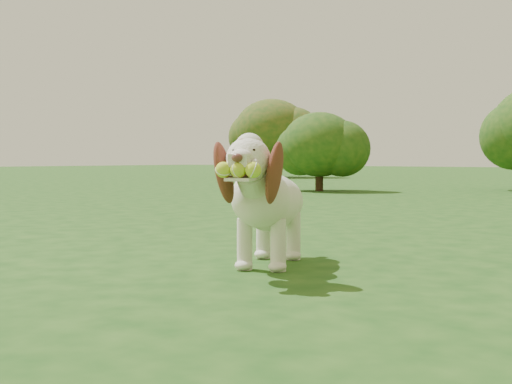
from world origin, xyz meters
The scene contains 4 objects.
ground centered at (0.00, 0.00, 0.00)m, with size 80.00×80.00×0.00m, color #174212.
dog centered at (0.27, -0.37, 0.37)m, with size 0.65×1.03×0.70m.
shrub_a centered at (-3.88, 6.53, 0.82)m, with size 1.35×1.35×1.40m.
shrub_g centered at (-9.62, 12.69, 1.41)m, with size 2.32×2.32×2.40m.
Camera 1 is at (2.33, -3.04, 0.58)m, focal length 45.00 mm.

